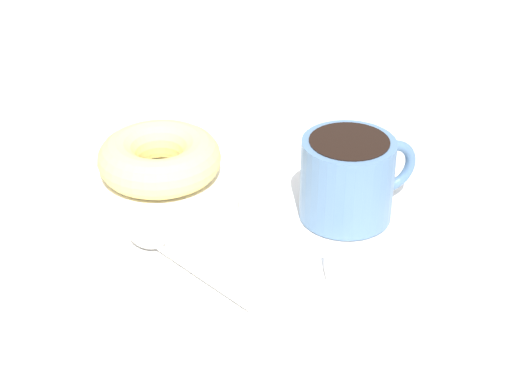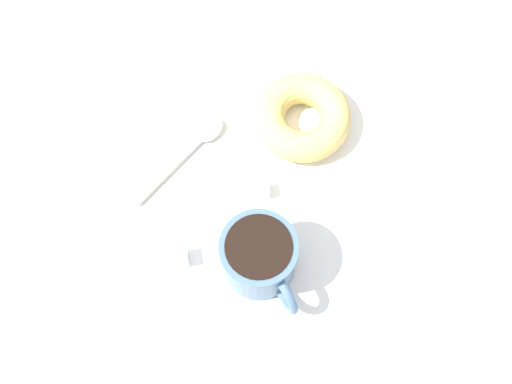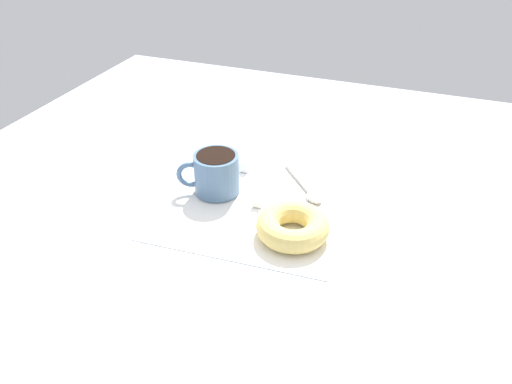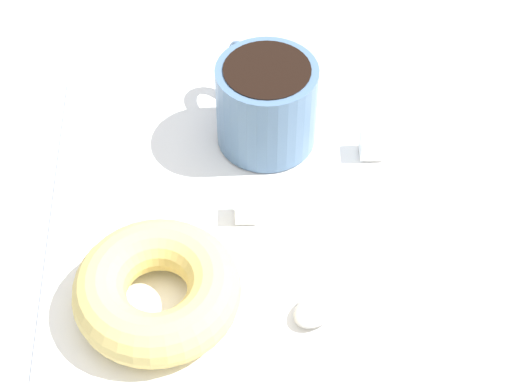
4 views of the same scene
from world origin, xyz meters
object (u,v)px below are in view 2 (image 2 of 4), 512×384
(donut, at_px, (302,117))
(sugar_cube, at_px, (179,258))
(coffee_cup, at_px, (263,257))
(sugar_cube_extra, at_px, (262,190))
(spoon, at_px, (199,142))

(donut, height_order, sugar_cube, donut)
(coffee_cup, bearing_deg, sugar_cube_extra, 82.28)
(spoon, relative_size, sugar_cube_extra, 6.93)
(sugar_cube_extra, bearing_deg, sugar_cube, -146.96)
(sugar_cube, distance_m, sugar_cube_extra, 0.12)
(coffee_cup, distance_m, sugar_cube_extra, 0.09)
(spoon, height_order, sugar_cube_extra, sugar_cube_extra)
(donut, distance_m, sugar_cube_extra, 0.10)
(sugar_cube, bearing_deg, coffee_cup, -12.38)
(spoon, xyz_separation_m, sugar_cube_extra, (0.06, -0.07, 0.00))
(sugar_cube_extra, bearing_deg, coffee_cup, -97.72)
(coffee_cup, bearing_deg, sugar_cube, 167.62)
(donut, xyz_separation_m, spoon, (-0.12, -0.01, -0.01))
(sugar_cube, bearing_deg, donut, 42.10)
(sugar_cube, bearing_deg, spoon, 75.18)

